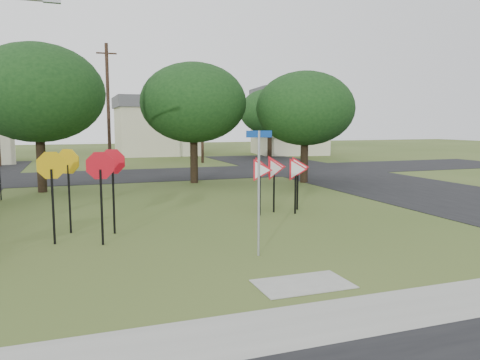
% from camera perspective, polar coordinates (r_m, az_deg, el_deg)
% --- Properties ---
extents(ground, '(140.00, 140.00, 0.00)m').
position_cam_1_polar(ground, '(12.34, 2.50, -9.10)').
color(ground, '#3D521F').
extents(sidewalk, '(30.00, 1.60, 0.02)m').
position_cam_1_polar(sidewalk, '(8.81, 13.27, -15.95)').
color(sidewalk, gray).
rests_on(sidewalk, ground).
extents(planting_strip, '(30.00, 0.80, 0.02)m').
position_cam_1_polar(planting_strip, '(7.92, 18.24, -18.84)').
color(planting_strip, '#3D521F').
rests_on(planting_strip, ground).
extents(street_right, '(8.00, 50.00, 0.02)m').
position_cam_1_polar(street_right, '(26.90, 18.36, -0.66)').
color(street_right, black).
rests_on(street_right, ground).
extents(street_far, '(60.00, 8.00, 0.02)m').
position_cam_1_polar(street_far, '(31.48, -11.35, 0.62)').
color(street_far, black).
rests_on(street_far, ground).
extents(curb_pad, '(2.00, 1.20, 0.02)m').
position_cam_1_polar(curb_pad, '(10.26, 7.68, -12.47)').
color(curb_pad, gray).
rests_on(curb_pad, ground).
extents(street_name_sign, '(0.66, 0.09, 3.22)m').
position_cam_1_polar(street_name_sign, '(11.90, 2.30, -0.66)').
color(street_name_sign, '#9FA2A8').
rests_on(street_name_sign, ground).
extents(stop_sign_cluster, '(2.51, 2.12, 2.65)m').
position_cam_1_polar(stop_sign_cluster, '(14.41, -18.54, 0.78)').
color(stop_sign_cluster, black).
rests_on(stop_sign_cluster, ground).
extents(yield_sign_cluster, '(2.75, 1.72, 2.16)m').
position_cam_1_polar(yield_sign_cluster, '(18.01, 4.53, 1.16)').
color(yield_sign_cluster, black).
rests_on(yield_sign_cluster, ground).
extents(far_pole_a, '(1.40, 0.24, 9.00)m').
position_cam_1_polar(far_pole_a, '(35.09, -15.76, 8.64)').
color(far_pole_a, '#3A271A').
rests_on(far_pole_a, ground).
extents(far_pole_b, '(1.40, 0.24, 8.50)m').
position_cam_1_polar(far_pole_b, '(40.37, -4.64, 8.27)').
color(far_pole_b, '#3A271A').
rests_on(far_pole_b, ground).
extents(house_mid, '(8.40, 8.40, 6.20)m').
position_cam_1_polar(house_mid, '(51.68, -10.27, 6.56)').
color(house_mid, beige).
rests_on(house_mid, ground).
extents(house_right, '(8.30, 8.30, 7.20)m').
position_cam_1_polar(house_right, '(52.08, 5.97, 7.18)').
color(house_right, beige).
rests_on(house_right, ground).
extents(tree_near_left, '(6.40, 6.40, 7.27)m').
position_cam_1_polar(tree_near_left, '(25.07, -23.44, 9.70)').
color(tree_near_left, black).
rests_on(tree_near_left, ground).
extents(tree_near_mid, '(6.00, 6.00, 6.80)m').
position_cam_1_polar(tree_near_mid, '(26.80, -5.71, 9.34)').
color(tree_near_mid, black).
rests_on(tree_near_mid, ground).
extents(tree_near_right, '(5.60, 5.60, 6.33)m').
position_cam_1_polar(tree_near_right, '(27.05, 7.94, 8.62)').
color(tree_near_right, black).
rests_on(tree_near_right, ground).
extents(tree_far_right, '(6.00, 6.00, 6.80)m').
position_cam_1_polar(tree_far_right, '(46.80, 3.66, 8.33)').
color(tree_far_right, black).
rests_on(tree_far_right, ground).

